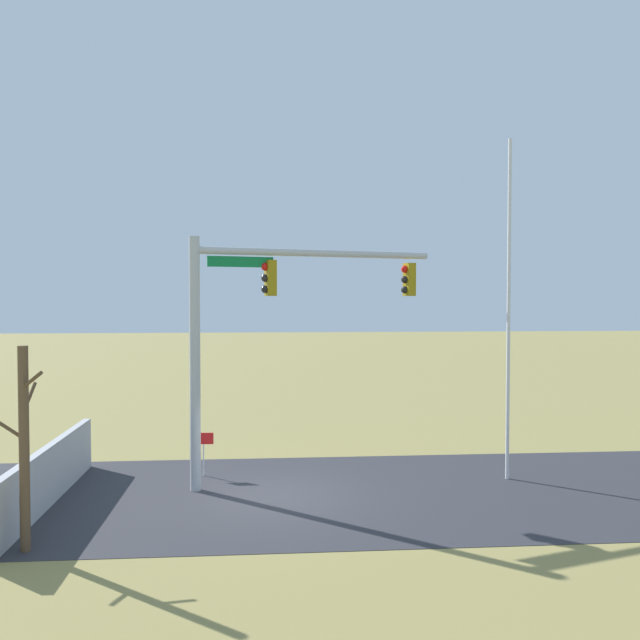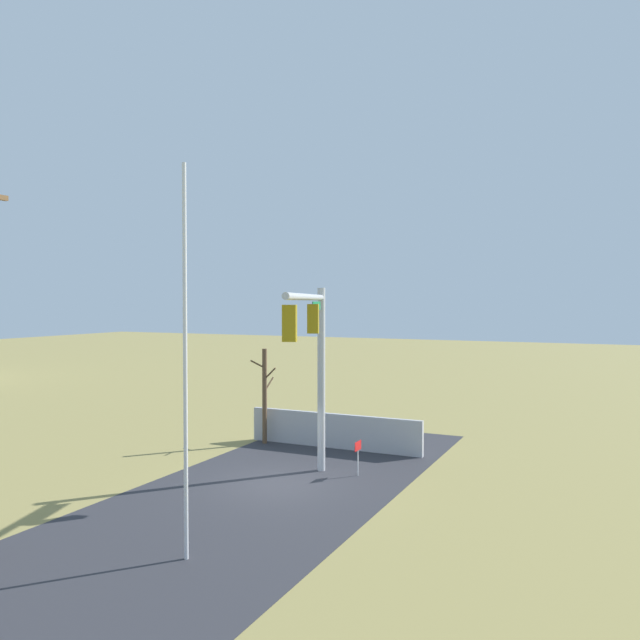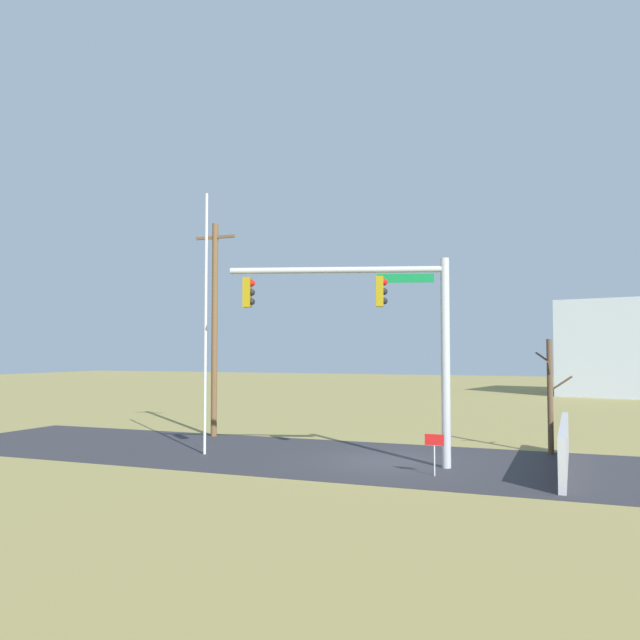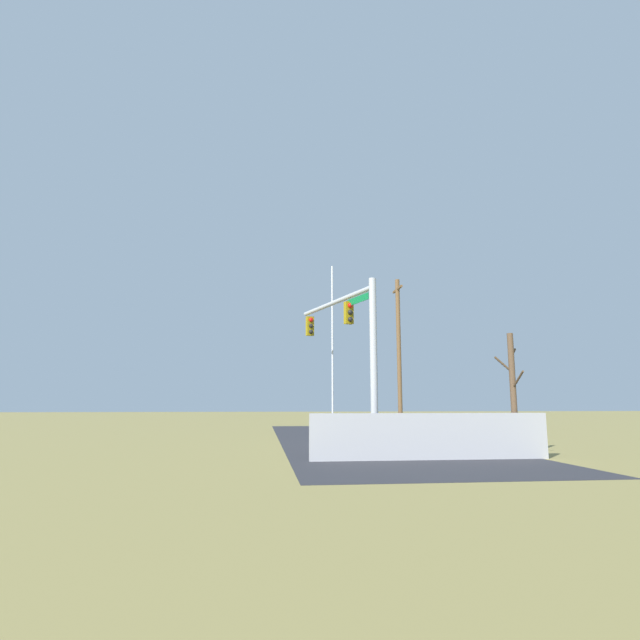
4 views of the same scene
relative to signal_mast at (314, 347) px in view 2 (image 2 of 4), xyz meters
The scene contains 8 objects.
ground_plane 4.77m from the signal_mast, 105.56° to the left, with size 160.00×160.00×0.00m, color olive.
road_surface 6.42m from the signal_mast, 164.96° to the left, with size 28.00×8.00×0.01m, color #2D2D33.
sidewalk_corner 5.40m from the signal_mast, 11.36° to the left, with size 6.00×6.00×0.01m, color #B7B5AD.
retaining_fence 6.67m from the signal_mast, 16.85° to the left, with size 0.20×7.61×1.44m, color #A8A8AD.
signal_mast is the anchor object (origin of this frame).
flagpole 6.71m from the signal_mast, behind, with size 0.10×0.10×9.33m, color silver.
bare_tree 7.05m from the signal_mast, 44.39° to the left, with size 1.27×1.02×4.08m.
open_sign 4.16m from the signal_mast, 28.12° to the right, with size 0.56×0.04×1.22m.
Camera 2 is at (-18.46, -10.18, 6.11)m, focal length 35.60 mm.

